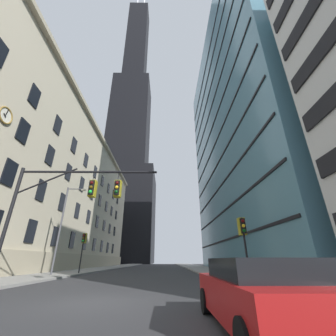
% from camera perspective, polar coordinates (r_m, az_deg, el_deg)
% --- Properties ---
extents(ground_plane, '(102.00, 160.00, 0.10)m').
position_cam_1_polar(ground_plane, '(9.16, -18.68, -31.62)').
color(ground_plane, '#303033').
extents(sidewalk_right, '(5.00, 160.00, 0.15)m').
position_cam_1_polar(sidewalk_right, '(10.72, 38.60, -26.14)').
color(sidewalk_right, gray).
rests_on(sidewalk_right, ground).
extents(station_building, '(15.47, 63.85, 24.93)m').
position_cam_1_polar(station_building, '(41.90, -30.46, -5.04)').
color(station_building, '#BCAF93').
rests_on(station_building, ground).
extents(dark_skyscraper, '(28.79, 28.79, 194.14)m').
position_cam_1_polar(dark_skyscraper, '(114.14, -10.65, 6.14)').
color(dark_skyscraper, black).
rests_on(dark_skyscraper, ground).
extents(glass_office_midrise, '(14.83, 39.81, 46.61)m').
position_cam_1_polar(glass_office_midrise, '(42.52, 21.85, 9.30)').
color(glass_office_midrise, teal).
rests_on(glass_office_midrise, ground).
extents(traffic_signal_mast, '(8.60, 0.63, 6.57)m').
position_cam_1_polar(traffic_signal_mast, '(13.93, -24.58, -7.35)').
color(traffic_signal_mast, black).
rests_on(traffic_signal_mast, sidewalk_left).
extents(traffic_light_near_right, '(0.40, 0.63, 3.67)m').
position_cam_1_polar(traffic_light_near_right, '(14.25, 19.57, -15.50)').
color(traffic_light_near_right, black).
rests_on(traffic_light_near_right, sidewalk_right).
extents(traffic_light_far_left, '(0.40, 0.63, 3.97)m').
position_cam_1_polar(traffic_light_far_left, '(26.15, -21.83, -17.78)').
color(traffic_light_far_left, black).
rests_on(traffic_light_far_left, sidewalk_left).
extents(street_lamppost, '(2.05, 0.32, 8.36)m').
position_cam_1_polar(street_lamppost, '(24.22, -26.26, -12.60)').
color(street_lamppost, '#47474C').
rests_on(street_lamppost, sidewalk_left).
extents(fire_hydrant, '(0.42, 0.26, 0.85)m').
position_cam_1_polar(fire_hydrant, '(10.35, 36.90, -23.72)').
color(fire_hydrant, '#4C4C51').
rests_on(fire_hydrant, sidewalk_right).
extents(parked_car, '(1.98, 4.63, 1.42)m').
position_cam_1_polar(parked_car, '(5.68, 23.31, -28.67)').
color(parked_car, maroon).
rests_on(parked_car, ground).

